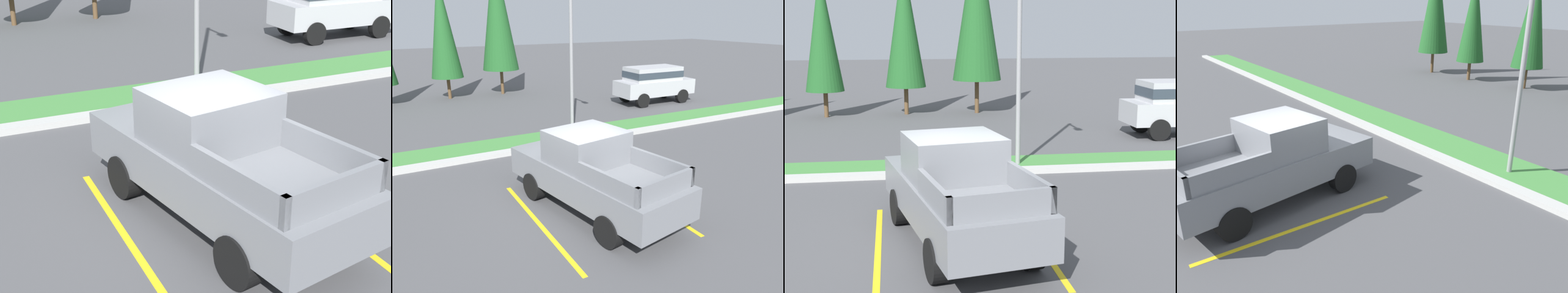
{
  "view_description": "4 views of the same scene",
  "coord_description": "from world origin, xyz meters",
  "views": [
    {
      "loc": [
        -3.76,
        -7.67,
        4.85
      ],
      "look_at": [
        -0.42,
        -0.48,
        1.44
      ],
      "focal_mm": 54.04,
      "sensor_mm": 36.0,
      "label": 1
    },
    {
      "loc": [
        -4.55,
        -8.35,
        4.86
      ],
      "look_at": [
        1.01,
        1.7,
        1.02
      ],
      "focal_mm": 35.95,
      "sensor_mm": 36.0,
      "label": 2
    },
    {
      "loc": [
        -1.14,
        -11.17,
        4.22
      ],
      "look_at": [
        0.87,
        2.16,
        1.41
      ],
      "focal_mm": 54.66,
      "sensor_mm": 36.0,
      "label": 3
    },
    {
      "loc": [
        8.69,
        -3.48,
        4.82
      ],
      "look_at": [
        0.89,
        2.17,
        1.15
      ],
      "focal_mm": 35.95,
      "sensor_mm": 36.0,
      "label": 4
    }
  ],
  "objects": [
    {
      "name": "cypress_tree_left_inner",
      "position": [
        -7.62,
        15.8,
        3.75
      ],
      "size": [
        1.65,
        1.65,
        6.37
      ],
      "color": "brown",
      "rests_on": "ground"
    },
    {
      "name": "pickup_truck_main",
      "position": [
        0.07,
        -0.24,
        1.04
      ],
      "size": [
        2.79,
        5.48,
        2.1
      ],
      "color": "black",
      "rests_on": "ground"
    },
    {
      "name": "cypress_tree_leftmost",
      "position": [
        -10.89,
        15.8,
        4.5
      ],
      "size": [
        1.98,
        1.98,
        7.63
      ],
      "color": "brown",
      "rests_on": "ground"
    },
    {
      "name": "grass_median",
      "position": [
        0.0,
        6.1,
        0.03
      ],
      "size": [
        56.0,
        1.8,
        0.06
      ],
      "primitive_type": "cube",
      "color": "#42843D",
      "rests_on": "ground"
    },
    {
      "name": "ground_plane",
      "position": [
        0.0,
        0.0,
        0.0
      ],
      "size": [
        120.0,
        120.0,
        0.0
      ],
      "primitive_type": "plane",
      "color": "#4C4C4F"
    },
    {
      "name": "parking_line_far",
      "position": [
        1.63,
        -0.29,
        0.0
      ],
      "size": [
        0.12,
        4.8,
        0.01
      ],
      "primitive_type": "cube",
      "color": "yellow",
      "rests_on": "ground"
    },
    {
      "name": "parking_line_near",
      "position": [
        -1.47,
        -0.29,
        0.0
      ],
      "size": [
        0.12,
        4.8,
        0.01
      ],
      "primitive_type": "cube",
      "color": "yellow",
      "rests_on": "ground"
    },
    {
      "name": "curb_strip",
      "position": [
        0.0,
        5.0,
        0.07
      ],
      "size": [
        56.0,
        0.4,
        0.15
      ],
      "primitive_type": "cube",
      "color": "#B2B2AD",
      "rests_on": "ground"
    },
    {
      "name": "cypress_tree_center",
      "position": [
        -4.07,
        16.41,
        3.89
      ],
      "size": [
        1.72,
        1.72,
        6.61
      ],
      "color": "brown",
      "rests_on": "ground"
    },
    {
      "name": "street_light",
      "position": [
        2.58,
        5.75,
        4.0
      ],
      "size": [
        0.24,
        1.49,
        6.89
      ],
      "color": "gray",
      "rests_on": "ground"
    }
  ]
}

